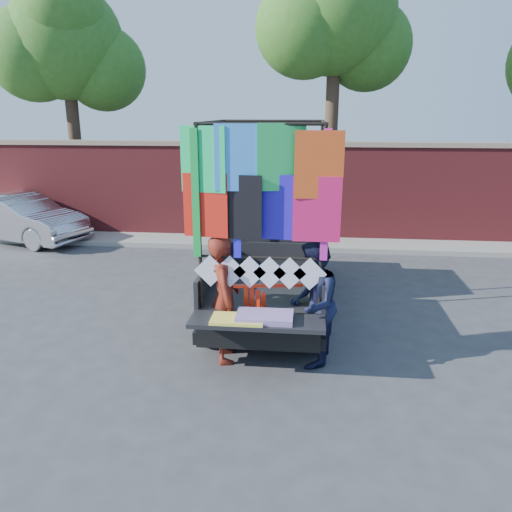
# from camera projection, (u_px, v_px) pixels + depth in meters

# --- Properties ---
(ground) EXTENTS (90.00, 90.00, 0.00)m
(ground) POSITION_uv_depth(u_px,v_px,m) (273.00, 361.00, 6.97)
(ground) COLOR #38383A
(ground) RESTS_ON ground
(brick_wall) EXTENTS (30.00, 0.45, 2.61)m
(brick_wall) POSITION_uv_depth(u_px,v_px,m) (293.00, 191.00, 13.29)
(brick_wall) COLOR maroon
(brick_wall) RESTS_ON ground
(curb) EXTENTS (30.00, 1.20, 0.12)m
(curb) POSITION_uv_depth(u_px,v_px,m) (291.00, 243.00, 12.97)
(curb) COLOR gray
(curb) RESTS_ON ground
(tree_left) EXTENTS (4.20, 3.30, 7.05)m
(tree_left) POSITION_uv_depth(u_px,v_px,m) (65.00, 46.00, 13.96)
(tree_left) COLOR #38281C
(tree_left) RESTS_ON ground
(tree_mid) EXTENTS (4.20, 3.30, 7.73)m
(tree_mid) POSITION_uv_depth(u_px,v_px,m) (337.00, 19.00, 13.04)
(tree_mid) COLOR #38281C
(tree_mid) RESTS_ON ground
(pickup_truck) EXTENTS (2.04, 5.13, 3.23)m
(pickup_truck) POSITION_uv_depth(u_px,v_px,m) (273.00, 256.00, 9.08)
(pickup_truck) COLOR black
(pickup_truck) RESTS_ON ground
(sedan) EXTENTS (4.04, 2.51, 1.26)m
(sedan) POSITION_uv_depth(u_px,v_px,m) (21.00, 218.00, 13.24)
(sedan) COLOR #B4B5BC
(sedan) RESTS_ON ground
(woman) EXTENTS (0.58, 0.74, 1.79)m
(woman) POSITION_uv_depth(u_px,v_px,m) (224.00, 299.00, 6.80)
(woman) COLOR maroon
(woman) RESTS_ON ground
(man) EXTENTS (0.76, 0.92, 1.74)m
(man) POSITION_uv_depth(u_px,v_px,m) (313.00, 304.00, 6.69)
(man) COLOR black
(man) RESTS_ON ground
(streamer_bundle) EXTENTS (0.94, 0.20, 0.65)m
(streamer_bundle) POSITION_uv_depth(u_px,v_px,m) (260.00, 299.00, 6.74)
(streamer_bundle) COLOR red
(streamer_bundle) RESTS_ON ground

